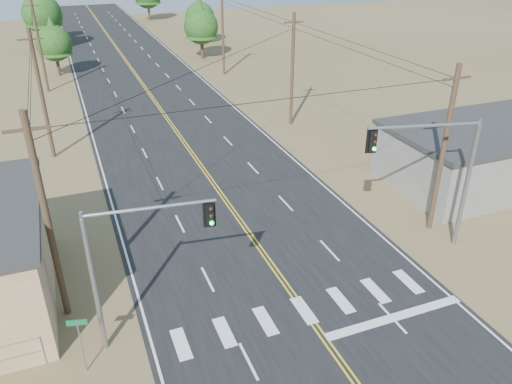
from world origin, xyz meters
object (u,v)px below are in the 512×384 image
signal_mast_right (440,165)px  street_sign (80,337)px  signal_mast_left (128,256)px  building_right (494,153)px

signal_mast_right → street_sign: bearing=-159.4°
signal_mast_right → signal_mast_left: bearing=-161.3°
signal_mast_left → street_sign: size_ratio=2.52×
signal_mast_right → street_sign: (-18.93, -2.39, -3.31)m
building_right → signal_mast_right: bearing=-150.8°
building_right → signal_mast_right: size_ratio=1.98×
signal_mast_left → signal_mast_right: bearing=12.4°
signal_mast_left → building_right: bearing=22.1°
signal_mast_left → street_sign: bearing=-153.2°
building_right → signal_mast_right: (-10.04, -5.61, 3.11)m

